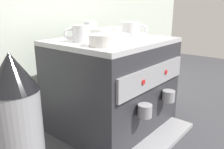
% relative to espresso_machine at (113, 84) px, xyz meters
% --- Properties ---
extents(ground_plane, '(4.00, 4.00, 0.00)m').
position_rel_espresso_machine_xyz_m(ground_plane, '(0.00, 0.00, -0.21)').
color(ground_plane, '#38383D').
extents(tiled_backsplash_wall, '(2.80, 0.03, 0.99)m').
position_rel_espresso_machine_xyz_m(tiled_backsplash_wall, '(0.00, 0.39, 0.28)').
color(tiled_backsplash_wall, silver).
rests_on(tiled_backsplash_wall, ground_plane).
extents(espresso_machine, '(0.52, 0.55, 0.43)m').
position_rel_espresso_machine_xyz_m(espresso_machine, '(0.00, 0.00, 0.00)').
color(espresso_machine, '#2D2D33').
rests_on(espresso_machine, ground_plane).
extents(ceramic_cup_0, '(0.09, 0.08, 0.07)m').
position_rel_espresso_machine_xyz_m(ceramic_cup_0, '(0.02, 0.16, 0.25)').
color(ceramic_cup_0, white).
rests_on(ceramic_cup_0, espresso_machine).
extents(ceramic_cup_1, '(0.11, 0.10, 0.07)m').
position_rel_espresso_machine_xyz_m(ceramic_cup_1, '(0.09, -0.04, 0.25)').
color(ceramic_cup_1, white).
rests_on(ceramic_cup_1, espresso_machine).
extents(ceramic_cup_2, '(0.10, 0.09, 0.07)m').
position_rel_espresso_machine_xyz_m(ceramic_cup_2, '(-0.15, 0.05, 0.25)').
color(ceramic_cup_2, white).
rests_on(ceramic_cup_2, espresso_machine).
extents(ceramic_bowl_0, '(0.12, 0.12, 0.04)m').
position_rel_espresso_machine_xyz_m(ceramic_bowl_0, '(-0.17, -0.10, 0.24)').
color(ceramic_bowl_0, white).
rests_on(ceramic_bowl_0, espresso_machine).
extents(ceramic_bowl_1, '(0.11, 0.11, 0.03)m').
position_rel_espresso_machine_xyz_m(ceramic_bowl_1, '(-0.04, -0.05, 0.23)').
color(ceramic_bowl_1, white).
rests_on(ceramic_bowl_1, espresso_machine).
extents(ceramic_bowl_2, '(0.10, 0.10, 0.04)m').
position_rel_espresso_machine_xyz_m(ceramic_bowl_2, '(0.15, 0.11, 0.23)').
color(ceramic_bowl_2, white).
rests_on(ceramic_bowl_2, espresso_machine).
extents(ceramic_bowl_3, '(0.11, 0.11, 0.04)m').
position_rel_espresso_machine_xyz_m(ceramic_bowl_3, '(-0.01, 0.06, 0.24)').
color(ceramic_bowl_3, white).
rests_on(ceramic_bowl_3, espresso_machine).
extents(coffee_grinder, '(0.16, 0.16, 0.44)m').
position_rel_espresso_machine_xyz_m(coffee_grinder, '(-0.49, -0.01, 0.01)').
color(coffee_grinder, '#939399').
rests_on(coffee_grinder, ground_plane).
extents(milk_pitcher, '(0.11, 0.11, 0.12)m').
position_rel_espresso_machine_xyz_m(milk_pitcher, '(0.41, -0.00, -0.15)').
color(milk_pitcher, '#B7B7BC').
rests_on(milk_pitcher, ground_plane).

